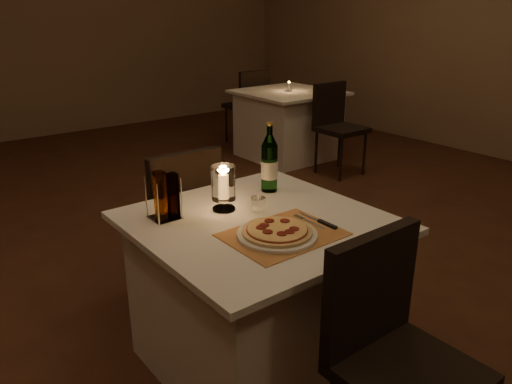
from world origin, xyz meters
TOP-DOWN VIEW (x-y plane):
  - floor at (0.00, 0.00)m, footprint 8.00×10.00m
  - wall_back at (0.00, 5.01)m, footprint 8.00×0.02m
  - main_table at (-0.27, -0.27)m, footprint 1.00×1.00m
  - chair_near at (-0.27, -0.99)m, footprint 0.42×0.42m
  - chair_far at (-0.27, 0.44)m, footprint 0.42×0.42m
  - placemat at (-0.29, -0.45)m, footprint 0.45×0.34m
  - plate at (-0.32, -0.45)m, footprint 0.32×0.32m
  - pizza at (-0.32, -0.45)m, footprint 0.28×0.28m
  - fork at (-0.13, -0.42)m, footprint 0.02×0.18m
  - knife at (-0.09, -0.48)m, footprint 0.02×0.22m
  - tumbler at (-0.22, -0.20)m, footprint 0.07×0.07m
  - water_bottle at (-0.01, -0.02)m, footprint 0.08×0.08m
  - hurricane_candle at (-0.33, -0.09)m, footprint 0.11×0.11m
  - cruet_caddy at (-0.58, -0.03)m, footprint 0.12×0.12m
  - neighbor_table_right at (2.16, 2.29)m, footprint 1.00×1.00m
  - neighbor_chair_ra at (2.16, 1.58)m, footprint 0.42×0.42m
  - neighbor_chair_rb at (2.16, 3.01)m, footprint 0.42×0.42m
  - neighbor_candle_right at (2.16, 2.29)m, footprint 0.03×0.03m

SIDE VIEW (x-z plane):
  - floor at x=0.00m, z-range -0.02..0.00m
  - main_table at x=-0.27m, z-range 0.00..0.74m
  - neighbor_table_right at x=2.16m, z-range 0.00..0.74m
  - chair_near at x=-0.27m, z-range 0.10..1.00m
  - chair_far at x=-0.27m, z-range 0.10..1.00m
  - neighbor_chair_ra at x=2.16m, z-range 0.10..1.00m
  - neighbor_chair_rb at x=2.16m, z-range 0.10..1.00m
  - placemat at x=-0.29m, z-range 0.74..0.74m
  - fork at x=-0.13m, z-range 0.74..0.75m
  - knife at x=-0.09m, z-range 0.74..0.76m
  - plate at x=-0.32m, z-range 0.74..0.76m
  - pizza at x=-0.32m, z-range 0.76..0.78m
  - tumbler at x=-0.22m, z-range 0.74..0.81m
  - neighbor_candle_right at x=2.16m, z-range 0.73..0.84m
  - cruet_caddy at x=-0.58m, z-range 0.73..0.94m
  - hurricane_candle at x=-0.33m, z-range 0.76..0.96m
  - water_bottle at x=-0.01m, z-range 0.71..1.05m
  - wall_back at x=0.00m, z-range 0.00..3.00m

